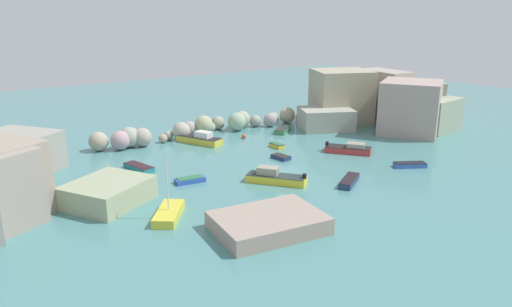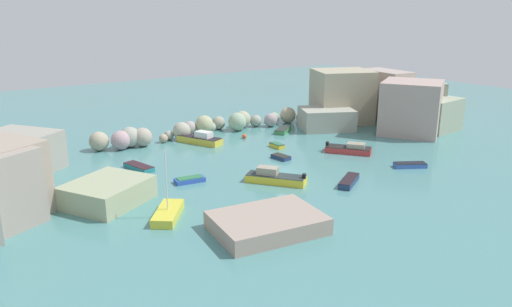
{
  "view_description": "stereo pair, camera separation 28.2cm",
  "coord_description": "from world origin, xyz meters",
  "px_view_note": "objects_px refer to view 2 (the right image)",
  "views": [
    {
      "loc": [
        -32.39,
        -41.73,
        17.79
      ],
      "look_at": [
        0.0,
        5.0,
        1.0
      ],
      "focal_mm": 34.57,
      "sensor_mm": 36.0,
      "label": 1
    },
    {
      "loc": [
        -32.16,
        -41.89,
        17.79
      ],
      "look_at": [
        0.0,
        5.0,
        1.0
      ],
      "focal_mm": 34.57,
      "sensor_mm": 36.0,
      "label": 2
    }
  ],
  "objects_px": {
    "moored_boat_1": "(349,149)",
    "moored_boat_10": "(255,219)",
    "stone_dock": "(267,223)",
    "moored_boat_8": "(275,177)",
    "moored_boat_9": "(277,145)",
    "moored_boat_3": "(168,213)",
    "moored_boat_7": "(410,165)",
    "moored_boat_2": "(281,157)",
    "moored_boat_5": "(349,181)",
    "moored_boat_11": "(283,130)",
    "moored_boat_0": "(139,167)",
    "moored_boat_4": "(200,139)",
    "moored_boat_6": "(190,180)",
    "channel_buoy": "(244,136)"
  },
  "relations": [
    {
      "from": "moored_boat_5",
      "to": "moored_boat_9",
      "type": "bearing_deg",
      "value": 50.47
    },
    {
      "from": "channel_buoy",
      "to": "moored_boat_3",
      "type": "height_order",
      "value": "moored_boat_3"
    },
    {
      "from": "moored_boat_4",
      "to": "moored_boat_5",
      "type": "height_order",
      "value": "moored_boat_4"
    },
    {
      "from": "moored_boat_5",
      "to": "moored_boat_9",
      "type": "relative_size",
      "value": 1.96
    },
    {
      "from": "moored_boat_2",
      "to": "moored_boat_6",
      "type": "bearing_deg",
      "value": 87.26
    },
    {
      "from": "moored_boat_2",
      "to": "moored_boat_3",
      "type": "bearing_deg",
      "value": 105.97
    },
    {
      "from": "moored_boat_8",
      "to": "moored_boat_9",
      "type": "relative_size",
      "value": 2.78
    },
    {
      "from": "moored_boat_3",
      "to": "moored_boat_10",
      "type": "height_order",
      "value": "moored_boat_3"
    },
    {
      "from": "moored_boat_8",
      "to": "moored_boat_5",
      "type": "bearing_deg",
      "value": -165.59
    },
    {
      "from": "moored_boat_6",
      "to": "moored_boat_11",
      "type": "height_order",
      "value": "moored_boat_11"
    },
    {
      "from": "stone_dock",
      "to": "moored_boat_0",
      "type": "distance_m",
      "value": 21.77
    },
    {
      "from": "moored_boat_7",
      "to": "moored_boat_2",
      "type": "bearing_deg",
      "value": -17.29
    },
    {
      "from": "moored_boat_6",
      "to": "moored_boat_8",
      "type": "height_order",
      "value": "moored_boat_8"
    },
    {
      "from": "moored_boat_2",
      "to": "moored_boat_8",
      "type": "distance_m",
      "value": 8.62
    },
    {
      "from": "moored_boat_1",
      "to": "moored_boat_6",
      "type": "bearing_deg",
      "value": -132.04
    },
    {
      "from": "moored_boat_2",
      "to": "moored_boat_10",
      "type": "distance_m",
      "value": 18.86
    },
    {
      "from": "moored_boat_2",
      "to": "moored_boat_7",
      "type": "height_order",
      "value": "moored_boat_7"
    },
    {
      "from": "moored_boat_1",
      "to": "stone_dock",
      "type": "bearing_deg",
      "value": -97.85
    },
    {
      "from": "moored_boat_9",
      "to": "moored_boat_8",
      "type": "bearing_deg",
      "value": -38.63
    },
    {
      "from": "moored_boat_3",
      "to": "moored_boat_9",
      "type": "xyz_separation_m",
      "value": [
        21.63,
        12.83,
        -0.11
      ]
    },
    {
      "from": "channel_buoy",
      "to": "moored_boat_3",
      "type": "bearing_deg",
      "value": -136.93
    },
    {
      "from": "stone_dock",
      "to": "moored_boat_5",
      "type": "xyz_separation_m",
      "value": [
        13.77,
        4.41,
        -0.4
      ]
    },
    {
      "from": "moored_boat_10",
      "to": "moored_boat_11",
      "type": "xyz_separation_m",
      "value": [
        21.61,
        24.26,
        0.06
      ]
    },
    {
      "from": "moored_boat_10",
      "to": "stone_dock",
      "type": "bearing_deg",
      "value": 69.35
    },
    {
      "from": "moored_boat_3",
      "to": "moored_boat_10",
      "type": "relative_size",
      "value": 1.86
    },
    {
      "from": "moored_boat_2",
      "to": "moored_boat_4",
      "type": "xyz_separation_m",
      "value": [
        -4.68,
        12.09,
        0.38
      ]
    },
    {
      "from": "moored_boat_11",
      "to": "moored_boat_3",
      "type": "bearing_deg",
      "value": 178.44
    },
    {
      "from": "moored_boat_1",
      "to": "moored_boat_10",
      "type": "xyz_separation_m",
      "value": [
        -21.99,
        -10.72,
        -0.25
      ]
    },
    {
      "from": "moored_boat_0",
      "to": "moored_boat_8",
      "type": "bearing_deg",
      "value": -154.18
    },
    {
      "from": "moored_boat_5",
      "to": "moored_boat_11",
      "type": "distance_m",
      "value": 23.32
    },
    {
      "from": "moored_boat_5",
      "to": "moored_boat_7",
      "type": "xyz_separation_m",
      "value": [
        9.92,
        0.03,
        -0.04
      ]
    },
    {
      "from": "moored_boat_6",
      "to": "moored_boat_9",
      "type": "height_order",
      "value": "moored_boat_9"
    },
    {
      "from": "moored_boat_5",
      "to": "moored_boat_10",
      "type": "bearing_deg",
      "value": 158.37
    },
    {
      "from": "channel_buoy",
      "to": "moored_boat_4",
      "type": "height_order",
      "value": "moored_boat_4"
    },
    {
      "from": "moored_boat_0",
      "to": "moored_boat_6",
      "type": "relative_size",
      "value": 1.33
    },
    {
      "from": "moored_boat_6",
      "to": "moored_boat_8",
      "type": "bearing_deg",
      "value": 151.76
    },
    {
      "from": "moored_boat_3",
      "to": "moored_boat_7",
      "type": "relative_size",
      "value": 1.62
    },
    {
      "from": "moored_boat_2",
      "to": "moored_boat_4",
      "type": "height_order",
      "value": "moored_boat_4"
    },
    {
      "from": "moored_boat_2",
      "to": "moored_boat_3",
      "type": "height_order",
      "value": "moored_boat_3"
    },
    {
      "from": "stone_dock",
      "to": "moored_boat_2",
      "type": "height_order",
      "value": "stone_dock"
    },
    {
      "from": "moored_boat_7",
      "to": "moored_boat_10",
      "type": "xyz_separation_m",
      "value": [
        -23.53,
        -2.39,
        -0.02
      ]
    },
    {
      "from": "stone_dock",
      "to": "moored_boat_8",
      "type": "relative_size",
      "value": 1.42
    },
    {
      "from": "moored_boat_1",
      "to": "moored_boat_10",
      "type": "height_order",
      "value": "moored_boat_1"
    },
    {
      "from": "moored_boat_0",
      "to": "moored_boat_6",
      "type": "distance_m",
      "value": 7.74
    },
    {
      "from": "moored_boat_2",
      "to": "moored_boat_5",
      "type": "relative_size",
      "value": 0.58
    },
    {
      "from": "moored_boat_4",
      "to": "moored_boat_11",
      "type": "xyz_separation_m",
      "value": [
        13.17,
        -1.38,
        -0.3
      ]
    },
    {
      "from": "moored_boat_8",
      "to": "moored_boat_9",
      "type": "height_order",
      "value": "moored_boat_8"
    },
    {
      "from": "moored_boat_5",
      "to": "moored_boat_2",
      "type": "bearing_deg",
      "value": 61.05
    },
    {
      "from": "moored_boat_0",
      "to": "moored_boat_3",
      "type": "height_order",
      "value": "moored_boat_3"
    },
    {
      "from": "stone_dock",
      "to": "moored_boat_10",
      "type": "height_order",
      "value": "stone_dock"
    }
  ]
}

